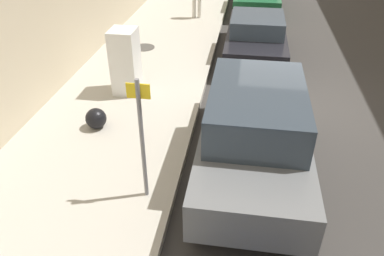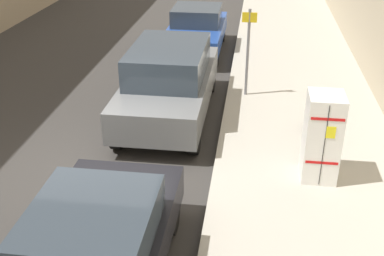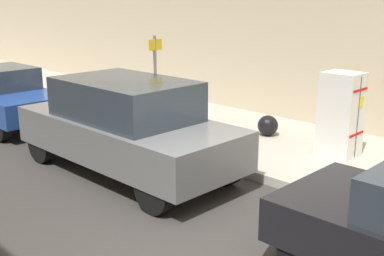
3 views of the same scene
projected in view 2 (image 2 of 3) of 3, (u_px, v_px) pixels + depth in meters
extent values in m
plane|color=#383533|center=(100.00, 175.00, 9.32)|extent=(80.00, 80.00, 0.00)
cube|color=#B2ADA0|center=(314.00, 187.00, 8.79)|extent=(3.76, 44.00, 0.17)
cube|color=white|center=(322.00, 137.00, 8.62)|extent=(0.63, 0.70, 1.64)
cube|color=black|center=(324.00, 147.00, 8.31)|extent=(0.01, 0.01, 1.56)
cube|color=yellow|center=(331.00, 133.00, 8.17)|extent=(0.16, 0.01, 0.22)
cube|color=red|center=(328.00, 119.00, 8.07)|extent=(0.57, 0.01, 0.05)
cube|color=red|center=(322.00, 163.00, 8.46)|extent=(0.57, 0.01, 0.05)
cylinder|color=slate|center=(248.00, 53.00, 11.96)|extent=(0.07, 0.07, 2.21)
cube|color=yellow|center=(250.00, 17.00, 11.54)|extent=(0.36, 0.02, 0.24)
sphere|color=black|center=(318.00, 123.00, 10.47)|extent=(0.46, 0.46, 0.46)
cube|color=#23479E|center=(196.00, 33.00, 15.83)|extent=(1.75, 3.91, 0.55)
cube|color=#2D3842|center=(197.00, 15.00, 15.75)|extent=(1.54, 1.64, 0.55)
cylinder|color=black|center=(215.00, 55.00, 14.69)|extent=(0.22, 0.73, 0.73)
cylinder|color=black|center=(167.00, 53.00, 14.86)|extent=(0.22, 0.73, 0.73)
cylinder|color=black|center=(222.00, 31.00, 17.05)|extent=(0.22, 0.73, 0.73)
cylinder|color=black|center=(180.00, 30.00, 17.23)|extent=(0.22, 0.73, 0.73)
cube|color=slate|center=(169.00, 89.00, 11.37)|extent=(1.89, 4.59, 0.70)
cube|color=#2D3842|center=(169.00, 61.00, 11.06)|extent=(1.66, 2.52, 0.70)
cylinder|color=black|center=(194.00, 137.00, 9.95)|extent=(0.22, 0.72, 0.72)
cylinder|color=black|center=(118.00, 132.00, 10.14)|extent=(0.22, 0.72, 0.72)
cylinder|color=black|center=(210.00, 79.00, 12.92)|extent=(0.22, 0.72, 0.72)
cylinder|color=black|center=(151.00, 76.00, 13.12)|extent=(0.22, 0.72, 0.72)
cube|color=#2D3842|center=(91.00, 225.00, 6.19)|extent=(1.59, 1.84, 0.50)
cylinder|color=black|center=(170.00, 214.00, 7.69)|extent=(0.22, 0.66, 0.66)
cylinder|color=black|center=(78.00, 206.00, 7.87)|extent=(0.22, 0.66, 0.66)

